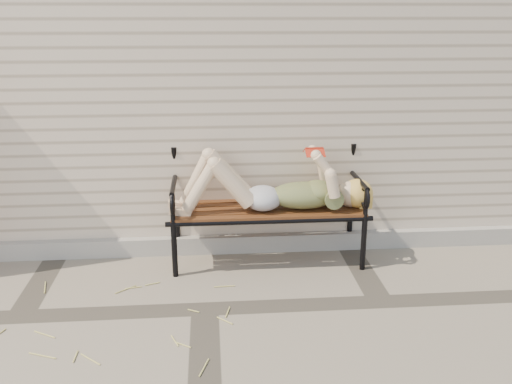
{
  "coord_description": "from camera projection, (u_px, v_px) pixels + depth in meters",
  "views": [
    {
      "loc": [
        0.06,
        -3.54,
        1.98
      ],
      "look_at": [
        0.41,
        0.6,
        0.65
      ],
      "focal_mm": 40.0,
      "sensor_mm": 36.0,
      "label": 1
    }
  ],
  "objects": [
    {
      "name": "straw_scatter",
      "position": [
        92.0,
        346.0,
        3.52
      ],
      "size": [
        2.86,
        1.62,
        0.01
      ],
      "color": "tan",
      "rests_on": "ground"
    },
    {
      "name": "house_wall",
      "position": [
        202.0,
        55.0,
        6.35
      ],
      "size": [
        8.0,
        4.0,
        3.0
      ],
      "primitive_type": "cube",
      "color": "#C4B099",
      "rests_on": "ground"
    },
    {
      "name": "ground",
      "position": [
        205.0,
        309.0,
        3.96
      ],
      "size": [
        80.0,
        80.0,
        0.0
      ],
      "primitive_type": "plane",
      "color": "#776C5B",
      "rests_on": "ground"
    },
    {
      "name": "reading_woman",
      "position": [
        270.0,
        187.0,
        4.5
      ],
      "size": [
        1.59,
        0.36,
        0.5
      ],
      "color": "#092A3F",
      "rests_on": "ground"
    },
    {
      "name": "foundation_strip",
      "position": [
        205.0,
        244.0,
        4.86
      ],
      "size": [
        8.0,
        0.1,
        0.15
      ],
      "primitive_type": "cube",
      "color": "gray",
      "rests_on": "ground"
    },
    {
      "name": "garden_bench",
      "position": [
        266.0,
        186.0,
        4.64
      ],
      "size": [
        1.69,
        0.67,
        1.09
      ],
      "color": "black",
      "rests_on": "ground"
    }
  ]
}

